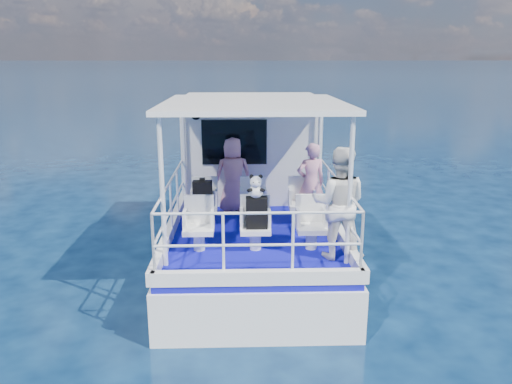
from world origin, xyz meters
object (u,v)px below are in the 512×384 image
(passenger_stbd_aft, at_px, (339,203))
(backpack_center, at_px, (257,213))
(panda, at_px, (256,186))
(passenger_port_fwd, at_px, (233,175))

(passenger_stbd_aft, xyz_separation_m, backpack_center, (-1.23, 0.31, -0.23))
(backpack_center, xyz_separation_m, panda, (-0.01, -0.02, 0.43))
(passenger_port_fwd, xyz_separation_m, panda, (0.39, -2.14, 0.32))
(passenger_stbd_aft, bearing_deg, panda, 0.40)
(panda, bearing_deg, passenger_port_fwd, 100.20)
(passenger_port_fwd, distance_m, backpack_center, 2.16)
(passenger_port_fwd, distance_m, passenger_stbd_aft, 2.92)
(passenger_port_fwd, height_order, backpack_center, passenger_port_fwd)
(panda, bearing_deg, passenger_stbd_aft, -12.82)
(passenger_stbd_aft, relative_size, backpack_center, 3.43)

